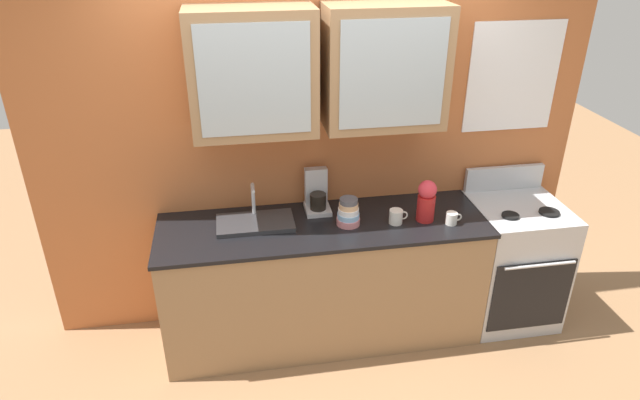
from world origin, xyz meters
TOP-DOWN VIEW (x-y plane):
  - ground_plane at (0.00, 0.00)m, footprint 10.00×10.00m
  - back_wall_unit at (0.01, 0.32)m, footprint 3.75×0.47m
  - counter at (0.00, 0.00)m, footprint 2.18×0.67m
  - stove_range at (1.40, -0.00)m, footprint 0.63×0.67m
  - sink_faucet at (-0.44, 0.06)m, footprint 0.50×0.28m
  - bowl_stack at (0.16, -0.03)m, footprint 0.15×0.15m
  - vase at (0.68, -0.06)m, footprint 0.12×0.12m
  - cup_near_sink at (0.83, -0.14)m, footprint 0.11×0.08m
  - cup_near_bowls at (0.47, -0.07)m, footprint 0.13×0.09m
  - coffee_maker at (-0.01, 0.21)m, footprint 0.17×0.20m

SIDE VIEW (x-z plane):
  - ground_plane at x=0.00m, z-range 0.00..0.00m
  - counter at x=0.00m, z-range 0.00..0.91m
  - stove_range at x=1.40m, z-range -0.08..1.01m
  - sink_faucet at x=-0.44m, z-range 0.80..1.06m
  - cup_near_sink at x=0.83m, z-range 0.91..0.99m
  - cup_near_bowls at x=0.47m, z-range 0.91..1.01m
  - bowl_stack at x=0.16m, z-range 0.90..1.09m
  - coffee_maker at x=-0.01m, z-range 0.87..1.16m
  - vase at x=0.68m, z-range 0.91..1.20m
  - back_wall_unit at x=0.01m, z-range 0.13..3.01m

